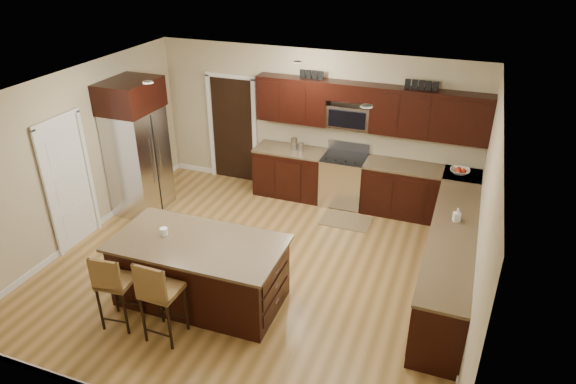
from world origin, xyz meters
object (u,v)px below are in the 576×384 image
at_px(island, 201,273).
at_px(refrigerator, 137,146).
at_px(range, 344,180).
at_px(stool_left, 113,283).
at_px(stool_mid, 158,292).

height_order(island, refrigerator, refrigerator).
relative_size(range, island, 0.49).
bearing_deg(island, stool_left, -131.46).
bearing_deg(stool_mid, range, 75.59).
bearing_deg(stool_left, stool_mid, -7.50).
xyz_separation_m(island, refrigerator, (-2.23, 1.90, 0.77)).
height_order(range, island, range).
relative_size(stool_mid, refrigerator, 0.49).
height_order(stool_left, refrigerator, refrigerator).
bearing_deg(island, range, 71.38).
height_order(stool_mid, refrigerator, refrigerator).
distance_m(island, refrigerator, 3.03).
bearing_deg(refrigerator, stool_mid, -51.86).
distance_m(island, stool_mid, 0.90).
xyz_separation_m(range, refrigerator, (-3.30, -1.45, 0.73)).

